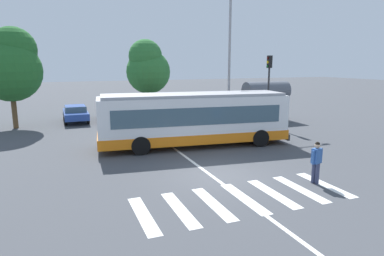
{
  "coord_description": "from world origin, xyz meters",
  "views": [
    {
      "loc": [
        -6.15,
        -12.27,
        4.76
      ],
      "look_at": [
        0.37,
        4.16,
        1.3
      ],
      "focal_mm": 31.2,
      "sensor_mm": 36.0,
      "label": 1
    }
  ],
  "objects_px": {
    "background_tree_right": "(147,67)",
    "pedestrian_crossing_street": "(316,160)",
    "parked_car_red": "(143,110)",
    "parked_car_teal": "(111,111)",
    "parked_car_blue": "(75,113)",
    "twin_arm_street_lamp": "(230,44)",
    "parked_car_champagne": "(169,108)",
    "traffic_light_far_corner": "(269,80)",
    "bus_stop_shelter": "(266,92)",
    "city_transit_bus": "(194,119)",
    "background_tree_left": "(11,65)"
  },
  "relations": [
    {
      "from": "background_tree_right",
      "to": "pedestrian_crossing_street",
      "type": "bearing_deg",
      "value": -88.37
    },
    {
      "from": "parked_car_red",
      "to": "parked_car_teal",
      "type": "bearing_deg",
      "value": 176.14
    },
    {
      "from": "parked_car_blue",
      "to": "twin_arm_street_lamp",
      "type": "distance_m",
      "value": 13.69
    },
    {
      "from": "parked_car_champagne",
      "to": "traffic_light_far_corner",
      "type": "xyz_separation_m",
      "value": [
        5.41,
        -7.56,
        2.75
      ]
    },
    {
      "from": "parked_car_teal",
      "to": "parked_car_blue",
      "type": "bearing_deg",
      "value": 175.97
    },
    {
      "from": "parked_car_blue",
      "to": "bus_stop_shelter",
      "type": "distance_m",
      "value": 15.8
    },
    {
      "from": "parked_car_blue",
      "to": "background_tree_right",
      "type": "bearing_deg",
      "value": 36.26
    },
    {
      "from": "pedestrian_crossing_street",
      "to": "parked_car_blue",
      "type": "relative_size",
      "value": 0.38
    },
    {
      "from": "parked_car_blue",
      "to": "parked_car_red",
      "type": "xyz_separation_m",
      "value": [
        5.56,
        -0.38,
        0.0
      ]
    },
    {
      "from": "parked_car_teal",
      "to": "bus_stop_shelter",
      "type": "xyz_separation_m",
      "value": [
        12.06,
        -4.91,
        1.65
      ]
    },
    {
      "from": "background_tree_right",
      "to": "parked_car_champagne",
      "type": "bearing_deg",
      "value": -84.17
    },
    {
      "from": "twin_arm_street_lamp",
      "to": "background_tree_right",
      "type": "xyz_separation_m",
      "value": [
        -4.26,
        9.86,
        -1.94
      ]
    },
    {
      "from": "city_transit_bus",
      "to": "background_tree_left",
      "type": "distance_m",
      "value": 14.57
    },
    {
      "from": "traffic_light_far_corner",
      "to": "bus_stop_shelter",
      "type": "xyz_separation_m",
      "value": [
        1.39,
        2.33,
        -1.1
      ]
    },
    {
      "from": "parked_car_blue",
      "to": "bus_stop_shelter",
      "type": "xyz_separation_m",
      "value": [
        14.86,
        -5.11,
        1.65
      ]
    },
    {
      "from": "background_tree_left",
      "to": "background_tree_right",
      "type": "distance_m",
      "value": 13.45
    },
    {
      "from": "parked_car_teal",
      "to": "parked_car_champagne",
      "type": "xyz_separation_m",
      "value": [
        5.26,
        0.32,
        0.0
      ]
    },
    {
      "from": "parked_car_blue",
      "to": "parked_car_teal",
      "type": "xyz_separation_m",
      "value": [
        2.8,
        -0.2,
        0.0
      ]
    },
    {
      "from": "bus_stop_shelter",
      "to": "background_tree_right",
      "type": "bearing_deg",
      "value": 124.7
    },
    {
      "from": "parked_car_blue",
      "to": "parked_car_champagne",
      "type": "distance_m",
      "value": 8.06
    },
    {
      "from": "parked_car_red",
      "to": "traffic_light_far_corner",
      "type": "height_order",
      "value": "traffic_light_far_corner"
    },
    {
      "from": "city_transit_bus",
      "to": "traffic_light_far_corner",
      "type": "relative_size",
      "value": 2.11
    },
    {
      "from": "traffic_light_far_corner",
      "to": "bus_stop_shelter",
      "type": "relative_size",
      "value": 1.35
    },
    {
      "from": "pedestrian_crossing_street",
      "to": "traffic_light_far_corner",
      "type": "bearing_deg",
      "value": 64.7
    },
    {
      "from": "background_tree_left",
      "to": "parked_car_red",
      "type": "bearing_deg",
      "value": 4.29
    },
    {
      "from": "city_transit_bus",
      "to": "parked_car_teal",
      "type": "bearing_deg",
      "value": 106.46
    },
    {
      "from": "traffic_light_far_corner",
      "to": "bus_stop_shelter",
      "type": "height_order",
      "value": "traffic_light_far_corner"
    },
    {
      "from": "pedestrian_crossing_street",
      "to": "twin_arm_street_lamp",
      "type": "xyz_separation_m",
      "value": [
        3.57,
        14.24,
        5.29
      ]
    },
    {
      "from": "city_transit_bus",
      "to": "pedestrian_crossing_street",
      "type": "bearing_deg",
      "value": -73.84
    },
    {
      "from": "parked_car_red",
      "to": "background_tree_right",
      "type": "bearing_deg",
      "value": 71.68
    },
    {
      "from": "pedestrian_crossing_street",
      "to": "traffic_light_far_corner",
      "type": "relative_size",
      "value": 0.32
    },
    {
      "from": "bus_stop_shelter",
      "to": "background_tree_right",
      "type": "xyz_separation_m",
      "value": [
        -7.35,
        10.61,
        1.9
      ]
    },
    {
      "from": "parked_car_champagne",
      "to": "parked_car_teal",
      "type": "bearing_deg",
      "value": -176.52
    },
    {
      "from": "city_transit_bus",
      "to": "background_tree_right",
      "type": "height_order",
      "value": "background_tree_right"
    },
    {
      "from": "parked_car_teal",
      "to": "parked_car_red",
      "type": "relative_size",
      "value": 1.01
    },
    {
      "from": "pedestrian_crossing_street",
      "to": "parked_car_red",
      "type": "distance_m",
      "value": 18.4
    },
    {
      "from": "twin_arm_street_lamp",
      "to": "parked_car_blue",
      "type": "bearing_deg",
      "value": 159.71
    },
    {
      "from": "parked_car_blue",
      "to": "parked_car_teal",
      "type": "bearing_deg",
      "value": -4.03
    },
    {
      "from": "pedestrian_crossing_street",
      "to": "traffic_light_far_corner",
      "type": "distance_m",
      "value": 12.6
    },
    {
      "from": "parked_car_red",
      "to": "bus_stop_shelter",
      "type": "relative_size",
      "value": 1.15
    },
    {
      "from": "parked_car_blue",
      "to": "background_tree_right",
      "type": "height_order",
      "value": "background_tree_right"
    },
    {
      "from": "background_tree_right",
      "to": "parked_car_teal",
      "type": "bearing_deg",
      "value": -129.52
    },
    {
      "from": "parked_car_blue",
      "to": "background_tree_right",
      "type": "xyz_separation_m",
      "value": [
        7.51,
        5.51,
        3.55
      ]
    },
    {
      "from": "traffic_light_far_corner",
      "to": "background_tree_right",
      "type": "distance_m",
      "value": 14.27
    },
    {
      "from": "parked_car_red",
      "to": "background_tree_left",
      "type": "xyz_separation_m",
      "value": [
        -9.76,
        -0.73,
        3.86
      ]
    },
    {
      "from": "parked_car_teal",
      "to": "bus_stop_shelter",
      "type": "bearing_deg",
      "value": -22.15
    },
    {
      "from": "parked_car_blue",
      "to": "twin_arm_street_lamp",
      "type": "height_order",
      "value": "twin_arm_street_lamp"
    },
    {
      "from": "parked_car_blue",
      "to": "background_tree_left",
      "type": "xyz_separation_m",
      "value": [
        -4.2,
        -1.11,
        3.86
      ]
    },
    {
      "from": "parked_car_champagne",
      "to": "background_tree_right",
      "type": "height_order",
      "value": "background_tree_right"
    },
    {
      "from": "background_tree_left",
      "to": "city_transit_bus",
      "type": "bearing_deg",
      "value": -44.23
    }
  ]
}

